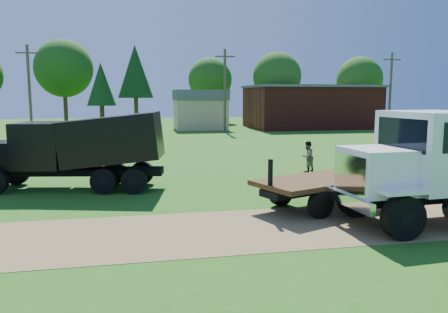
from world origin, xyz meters
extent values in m
plane|color=#205A13|center=(0.00, 0.00, 0.00)|extent=(140.00, 140.00, 0.00)
cube|color=brown|center=(0.00, 0.00, 0.01)|extent=(120.00, 4.20, 0.01)
cylinder|color=black|center=(3.41, -1.79, 0.61)|extent=(1.25, 0.46, 1.23)
cylinder|color=black|center=(3.41, -1.79, 0.61)|extent=(0.45, 0.44, 0.43)
cylinder|color=black|center=(3.28, 0.59, 0.61)|extent=(1.25, 0.46, 1.23)
cylinder|color=black|center=(3.28, 0.59, 0.61)|extent=(0.45, 0.44, 0.43)
cube|color=white|center=(3.40, -0.60, 1.73)|extent=(2.11, 2.00, 1.34)
cube|color=silver|center=(2.40, -0.65, 1.68)|extent=(0.18, 1.68, 1.12)
cube|color=silver|center=(2.34, -0.65, 0.89)|extent=(0.30, 2.58, 0.34)
cube|color=white|center=(5.19, -0.50, 2.29)|extent=(2.49, 2.80, 2.35)
cube|color=black|center=(4.04, -0.56, 2.79)|extent=(0.17, 2.24, 0.95)
cube|color=black|center=(5.11, 0.85, 2.79)|extent=(1.68, 0.13, 0.84)
cube|color=white|center=(3.41, -1.79, 1.34)|extent=(1.37, 0.57, 0.11)
cube|color=white|center=(3.28, 0.59, 1.34)|extent=(1.37, 0.57, 0.11)
cube|color=black|center=(-6.34, 6.98, 0.76)|extent=(7.61, 2.28, 0.28)
cylinder|color=black|center=(-8.96, 8.46, 0.52)|extent=(1.08, 0.51, 1.04)
cylinder|color=black|center=(-8.96, 8.46, 0.52)|extent=(0.42, 0.41, 0.36)
cylinder|color=black|center=(-5.03, 5.73, 0.52)|extent=(1.08, 0.51, 1.04)
cylinder|color=black|center=(-5.03, 5.73, 0.52)|extent=(0.42, 0.41, 0.36)
cylinder|color=black|center=(-4.68, 7.69, 0.52)|extent=(1.08, 0.51, 1.04)
cylinder|color=black|center=(-4.68, 7.69, 0.52)|extent=(0.42, 0.41, 0.36)
cylinder|color=black|center=(-3.82, 5.51, 0.52)|extent=(1.08, 0.51, 1.04)
cylinder|color=black|center=(-3.82, 5.51, 0.52)|extent=(0.42, 0.41, 0.36)
cylinder|color=black|center=(-3.47, 7.47, 0.52)|extent=(1.08, 0.51, 1.04)
cylinder|color=black|center=(-3.47, 7.47, 0.52)|extent=(0.42, 0.41, 0.36)
cube|color=black|center=(-9.04, 7.47, 1.47)|extent=(1.96, 1.88, 1.13)
cube|color=black|center=(-7.55, 7.20, 1.89)|extent=(2.26, 2.57, 1.89)
cube|color=black|center=(-8.47, 7.36, 2.32)|extent=(0.38, 1.87, 0.76)
cube|color=black|center=(-4.67, 6.67, 2.13)|extent=(4.49, 2.97, 2.30)
imported|color=#C26609|center=(8.28, 5.99, 0.68)|extent=(5.08, 2.71, 1.36)
cube|color=#382712|center=(3.89, 2.43, 0.98)|extent=(7.76, 4.83, 0.17)
cube|color=black|center=(3.89, 2.43, 0.75)|extent=(7.28, 3.62, 0.23)
cylinder|color=black|center=(2.09, 0.66, 0.47)|extent=(0.97, 0.60, 0.93)
cylinder|color=black|center=(1.36, 2.48, 0.47)|extent=(0.97, 0.60, 0.93)
cylinder|color=black|center=(6.42, 2.38, 0.47)|extent=(0.97, 0.60, 0.93)
cylinder|color=black|center=(5.70, 4.20, 0.47)|extent=(0.97, 0.60, 0.93)
cube|color=black|center=(0.51, 1.08, 1.45)|extent=(0.15, 0.15, 0.93)
cube|color=black|center=(7.27, 3.77, 1.45)|extent=(0.15, 0.15, 0.93)
imported|color=#999999|center=(4.75, 0.70, 0.95)|extent=(0.82, 0.80, 1.90)
imported|color=#999999|center=(5.03, 8.98, 0.80)|extent=(0.98, 0.90, 1.61)
cube|color=maroon|center=(18.00, 40.00, 2.50)|extent=(15.00, 10.00, 5.00)
cube|color=#535358|center=(18.00, 40.00, 5.15)|extent=(15.40, 10.40, 0.30)
cube|color=tan|center=(4.00, 40.00, 1.80)|extent=(6.00, 5.00, 3.60)
cube|color=#535358|center=(4.00, 40.00, 4.10)|extent=(6.20, 5.40, 1.20)
cylinder|color=#483429|center=(-14.00, 35.00, 4.50)|extent=(0.28, 0.28, 9.00)
cube|color=#483429|center=(-14.00, 35.00, 8.20)|extent=(2.20, 0.14, 0.14)
cylinder|color=#483429|center=(6.00, 35.00, 4.50)|extent=(0.28, 0.28, 9.00)
cube|color=#483429|center=(6.00, 35.00, 8.20)|extent=(2.20, 0.14, 0.14)
cylinder|color=#483429|center=(26.00, 35.00, 4.50)|extent=(0.28, 0.28, 9.00)
cube|color=#483429|center=(26.00, 35.00, 8.20)|extent=(2.20, 0.14, 0.14)
cylinder|color=#352215|center=(-13.05, 51.49, 2.08)|extent=(0.56, 0.56, 4.15)
sphere|color=#194711|center=(-13.05, 51.49, 7.71)|extent=(7.83, 7.83, 7.83)
cylinder|color=#352215|center=(-3.51, 48.37, 1.89)|extent=(0.56, 0.56, 3.78)
cone|color=black|center=(-3.51, 48.37, 7.24)|extent=(4.75, 4.75, 7.02)
cylinder|color=#352215|center=(7.46, 53.07, 1.73)|extent=(0.56, 0.56, 3.47)
sphere|color=#194711|center=(7.46, 53.07, 6.44)|extent=(6.54, 6.54, 6.54)
cylinder|color=#352215|center=(16.24, 47.98, 1.82)|extent=(0.56, 0.56, 3.64)
sphere|color=#194711|center=(16.24, 47.98, 6.76)|extent=(6.86, 6.86, 6.86)
cylinder|color=#352215|center=(27.68, 45.53, 1.70)|extent=(0.56, 0.56, 3.40)
sphere|color=#194711|center=(27.68, 45.53, 6.32)|extent=(6.42, 6.42, 6.42)
cylinder|color=#352215|center=(-7.69, 44.10, 1.42)|extent=(0.56, 0.56, 2.84)
cone|color=black|center=(-7.69, 44.10, 5.43)|extent=(3.57, 3.57, 5.27)
camera|label=1|loc=(-3.71, -12.17, 3.90)|focal=35.00mm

